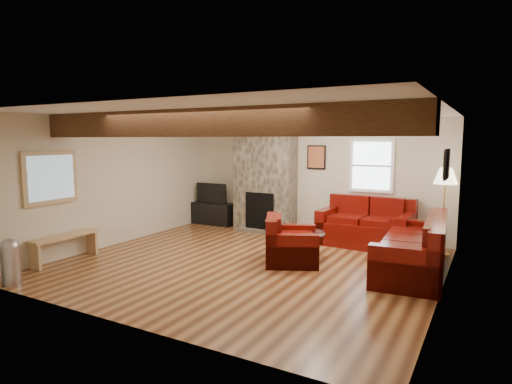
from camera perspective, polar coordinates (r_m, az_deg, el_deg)
room at (r=7.07m, az=-1.08°, el=0.24°), size 8.00×8.00×8.00m
oak_beam at (r=5.97m, az=-7.21°, el=9.13°), size 6.00×0.36×0.38m
chimney_breast at (r=9.72m, az=1.19°, el=1.93°), size 1.40×0.67×2.50m
back_window at (r=9.06m, az=15.14°, el=3.40°), size 0.90×0.08×1.10m
hatch_window at (r=7.95m, az=-25.71°, el=1.75°), size 0.08×1.00×0.90m
ceiling_dome at (r=7.45m, az=8.53°, el=9.68°), size 0.40×0.40×0.18m
artwork_back at (r=9.41m, az=8.05°, el=4.62°), size 0.42×0.06×0.52m
artwork_right at (r=6.40m, az=24.01°, el=3.42°), size 0.06×0.55×0.42m
sofa_three at (r=7.19m, az=20.06°, el=-6.60°), size 1.13×2.36×0.89m
loveseat at (r=8.72m, az=14.40°, el=-3.89°), size 1.81×1.10×0.93m
armchair_red at (r=7.32m, az=4.78°, el=-6.34°), size 1.19×1.25×0.79m
coffee_table at (r=7.65m, az=5.68°, el=-7.04°), size 0.94×0.94×0.49m
tv_cabinet at (r=10.63m, az=-5.67°, el=-2.85°), size 1.07×0.43×0.53m
television at (r=10.55m, az=-5.70°, el=-0.11°), size 0.85×0.11×0.49m
floor_lamp at (r=8.32m, az=23.95°, el=1.38°), size 0.41×0.41×1.58m
pine_bench at (r=8.10m, az=-24.11°, el=-6.84°), size 0.28×1.22×0.46m
pedal_bin at (r=7.18m, az=-29.90°, el=-8.01°), size 0.30×0.30×0.68m
coal_bucket at (r=9.37m, az=2.27°, el=-4.74°), size 0.37×0.37×0.35m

